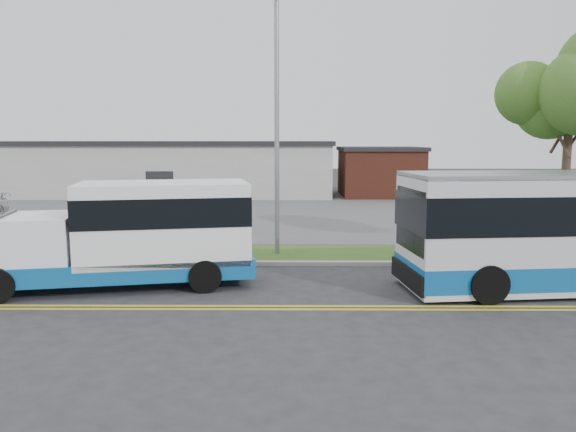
{
  "coord_description": "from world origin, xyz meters",
  "views": [
    {
      "loc": [
        3.56,
        -18.44,
        4.42
      ],
      "look_at": [
        3.42,
        2.4,
        1.6
      ],
      "focal_mm": 35.0,
      "sensor_mm": 36.0,
      "label": 1
    }
  ],
  "objects_px": {
    "tree_east": "(571,92)",
    "shuttle_bus": "(137,231)",
    "streetlight_near": "(277,118)",
    "parked_car_a": "(105,199)"
  },
  "relations": [
    {
      "from": "tree_east",
      "to": "streetlight_near",
      "type": "height_order",
      "value": "streetlight_near"
    },
    {
      "from": "tree_east",
      "to": "shuttle_bus",
      "type": "xyz_separation_m",
      "value": [
        -15.14,
        -4.64,
        -4.52
      ]
    },
    {
      "from": "streetlight_near",
      "to": "shuttle_bus",
      "type": "relative_size",
      "value": 1.11
    },
    {
      "from": "tree_east",
      "to": "streetlight_near",
      "type": "relative_size",
      "value": 0.88
    },
    {
      "from": "streetlight_near",
      "to": "parked_car_a",
      "type": "xyz_separation_m",
      "value": [
        -10.58,
        12.06,
        -4.32
      ]
    },
    {
      "from": "parked_car_a",
      "to": "streetlight_near",
      "type": "bearing_deg",
      "value": -61.56
    },
    {
      "from": "tree_east",
      "to": "parked_car_a",
      "type": "bearing_deg",
      "value": 151.34
    },
    {
      "from": "tree_east",
      "to": "shuttle_bus",
      "type": "relative_size",
      "value": 0.98
    },
    {
      "from": "streetlight_near",
      "to": "shuttle_bus",
      "type": "height_order",
      "value": "streetlight_near"
    },
    {
      "from": "shuttle_bus",
      "to": "parked_car_a",
      "type": "bearing_deg",
      "value": 100.02
    }
  ]
}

